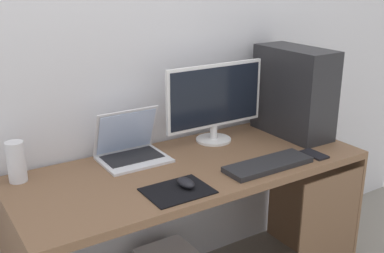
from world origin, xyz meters
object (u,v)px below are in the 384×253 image
(laptop, at_px, (131,149))
(speaker, at_px, (16,162))
(mouse_left, at_px, (186,183))
(pc_tower, at_px, (294,92))
(cell_phone, at_px, (314,154))
(monitor, at_px, (215,101))
(keyboard, at_px, (268,164))

(laptop, relative_size, speaker, 1.74)
(laptop, distance_m, speaker, 0.50)
(speaker, relative_size, mouse_left, 1.80)
(pc_tower, relative_size, speaker, 2.66)
(pc_tower, xyz_separation_m, cell_phone, (-0.13, -0.29, -0.22))
(mouse_left, xyz_separation_m, cell_phone, (0.69, -0.03, -0.02))
(pc_tower, height_order, laptop, pc_tower)
(laptop, bearing_deg, speaker, 176.37)
(monitor, distance_m, cell_phone, 0.54)
(monitor, distance_m, mouse_left, 0.59)
(speaker, height_order, mouse_left, speaker)
(keyboard, xyz_separation_m, cell_phone, (0.27, -0.01, -0.01))
(keyboard, bearing_deg, monitor, 91.73)
(speaker, bearing_deg, keyboard, -24.69)
(laptop, distance_m, mouse_left, 0.40)
(laptop, bearing_deg, keyboard, -41.33)
(monitor, xyz_separation_m, mouse_left, (-0.41, -0.38, -0.19))
(monitor, height_order, cell_phone, monitor)
(pc_tower, height_order, keyboard, pc_tower)
(speaker, xyz_separation_m, mouse_left, (0.55, -0.43, -0.06))
(pc_tower, distance_m, cell_phone, 0.39)
(speaker, relative_size, keyboard, 0.41)
(cell_phone, bearing_deg, speaker, 159.70)
(pc_tower, xyz_separation_m, laptop, (-0.88, 0.14, -0.18))
(laptop, height_order, mouse_left, laptop)
(monitor, bearing_deg, cell_phone, -55.25)
(pc_tower, relative_size, monitor, 0.83)
(speaker, bearing_deg, monitor, -2.90)
(keyboard, bearing_deg, mouse_left, 177.27)
(speaker, distance_m, mouse_left, 0.70)
(monitor, height_order, mouse_left, monitor)
(monitor, height_order, laptop, monitor)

